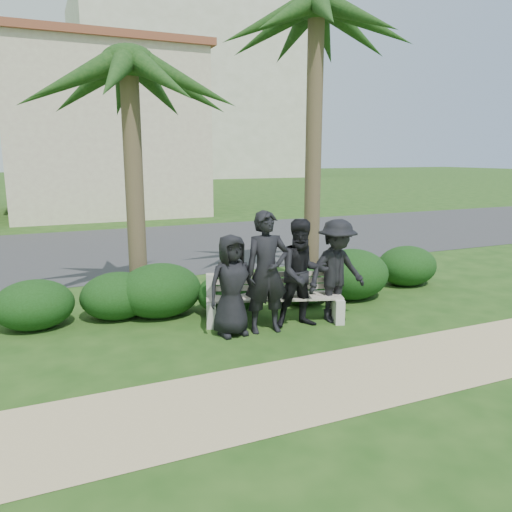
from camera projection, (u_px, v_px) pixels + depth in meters
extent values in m
plane|color=#1C4012|center=(321.00, 325.00, 7.93)|extent=(160.00, 160.00, 0.00)
cube|color=tan|center=(394.00, 369.00, 6.31)|extent=(30.00, 1.60, 0.01)
cube|color=#2D2D30|center=(184.00, 244.00, 15.11)|extent=(160.00, 8.00, 0.01)
cube|color=#C9B496|center=(102.00, 136.00, 22.99)|extent=(8.00, 8.00, 7.00)
cube|color=brown|center=(97.00, 52.00, 22.26)|extent=(8.40, 8.40, 0.30)
cube|color=beige|center=(189.00, 93.00, 60.80)|extent=(26.00, 18.00, 20.00)
cube|color=#9F9285|center=(275.00, 298.00, 7.97)|extent=(2.22, 1.17, 0.04)
cube|color=#9F9285|center=(269.00, 281.00, 8.12)|extent=(2.08, 0.73, 0.25)
cube|color=beige|center=(215.00, 319.00, 7.61)|extent=(0.30, 0.52, 0.40)
cube|color=beige|center=(329.00, 303.00, 8.41)|extent=(0.30, 0.52, 0.40)
imported|color=black|center=(232.00, 285.00, 7.37)|extent=(0.78, 0.54, 1.52)
imported|color=black|center=(267.00, 272.00, 7.47)|extent=(0.72, 0.52, 1.85)
imported|color=black|center=(303.00, 274.00, 7.72)|extent=(0.92, 0.77, 1.70)
imported|color=black|center=(337.00, 271.00, 7.97)|extent=(1.13, 0.72, 1.66)
ellipsoid|color=black|center=(34.00, 303.00, 7.73)|extent=(1.21, 1.00, 0.79)
ellipsoid|color=black|center=(160.00, 289.00, 8.33)|extent=(1.40, 1.16, 0.91)
ellipsoid|color=black|center=(228.00, 292.00, 8.51)|extent=(1.08, 0.89, 0.71)
ellipsoid|color=black|center=(304.00, 284.00, 9.05)|extent=(1.06, 0.88, 0.69)
ellipsoid|color=black|center=(351.00, 273.00, 9.36)|extent=(1.47, 1.21, 0.96)
ellipsoid|color=black|center=(407.00, 265.00, 10.34)|extent=(1.28, 1.06, 0.83)
ellipsoid|color=black|center=(118.00, 294.00, 8.22)|extent=(1.21, 1.00, 0.79)
cylinder|color=brown|center=(134.00, 188.00, 8.69)|extent=(0.32, 0.32, 4.18)
cylinder|color=brown|center=(313.00, 152.00, 9.93)|extent=(0.32, 0.32, 5.42)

